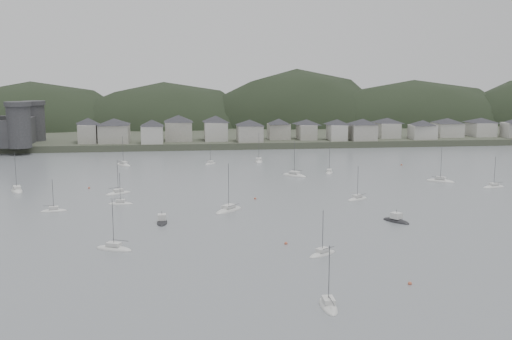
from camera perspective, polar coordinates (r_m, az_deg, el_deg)
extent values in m
plane|color=slate|center=(114.55, 4.75, -8.97)|extent=(900.00, 900.00, 0.00)
cube|color=#383D2D|center=(403.52, -3.92, 4.34)|extent=(900.00, 250.00, 3.00)
ellipsoid|color=black|center=(391.16, -20.14, 1.93)|extent=(138.98, 92.48, 81.13)
ellipsoid|color=black|center=(382.14, -8.55, 2.26)|extent=(132.08, 90.41, 79.74)
ellipsoid|color=black|center=(389.42, 3.76, 2.07)|extent=(133.88, 88.37, 101.41)
ellipsoid|color=black|center=(405.44, 14.42, 2.42)|extent=(165.81, 81.78, 82.55)
cylinder|color=#323235|center=(282.06, -21.39, 3.77)|extent=(10.00, 10.00, 18.00)
cylinder|color=#323235|center=(309.22, -20.13, 4.18)|extent=(10.00, 10.00, 17.00)
cube|color=#323235|center=(295.86, -20.70, 3.45)|extent=(3.50, 30.00, 12.00)
cube|color=gray|center=(292.83, -15.45, 3.33)|extent=(8.34, 12.91, 8.59)
pyramid|color=#26262B|center=(292.32, -15.49, 4.46)|extent=(15.78, 15.78, 3.01)
cube|color=gray|center=(290.75, -13.18, 3.35)|extent=(13.68, 13.35, 8.36)
pyramid|color=#26262B|center=(290.25, -13.22, 4.46)|extent=(20.07, 20.07, 2.93)
cube|color=#B7B4AB|center=(284.17, -9.72, 3.31)|extent=(9.78, 10.20, 8.08)
pyramid|color=#26262B|center=(283.67, -9.75, 4.40)|extent=(14.83, 14.83, 2.83)
cube|color=gray|center=(293.42, -7.29, 3.65)|extent=(12.59, 13.33, 9.09)
pyramid|color=#26262B|center=(292.89, -7.31, 4.84)|extent=(19.24, 19.24, 3.18)
cube|color=#B7B4AB|center=(292.39, -3.80, 3.66)|extent=(10.74, 12.17, 8.87)
pyramid|color=#26262B|center=(291.87, -3.81, 4.83)|extent=(17.01, 17.01, 3.10)
cube|color=gray|center=(287.29, -0.59, 3.46)|extent=(11.63, 12.09, 7.69)
pyramid|color=#26262B|center=(286.81, -0.59, 4.49)|extent=(17.61, 17.61, 2.69)
cube|color=gray|center=(297.95, 2.15, 3.64)|extent=(10.37, 9.35, 7.44)
pyramid|color=#26262B|center=(297.51, 2.16, 4.60)|extent=(14.65, 14.65, 2.60)
cube|color=gray|center=(298.07, 4.77, 3.59)|extent=(8.24, 12.20, 7.22)
pyramid|color=#26262B|center=(297.64, 4.78, 4.53)|extent=(15.17, 15.17, 2.53)
cube|color=#B7B4AB|center=(296.18, 7.61, 3.53)|extent=(8.06, 10.91, 7.46)
pyramid|color=#26262B|center=(295.73, 7.63, 4.50)|extent=(14.08, 14.08, 2.61)
cube|color=gray|center=(298.12, 9.98, 3.53)|extent=(11.73, 11.78, 7.66)
pyramid|color=#26262B|center=(297.67, 10.01, 4.52)|extent=(17.46, 17.46, 2.68)
cube|color=#B7B4AB|center=(312.40, 12.23, 3.69)|extent=(10.19, 13.02, 7.33)
pyramid|color=#26262B|center=(311.98, 12.26, 4.59)|extent=(17.23, 17.23, 2.57)
cube|color=#B7B4AB|center=(309.52, 15.38, 3.47)|extent=(11.70, 9.81, 6.88)
pyramid|color=#26262B|center=(309.11, 15.41, 4.33)|extent=(15.97, 15.97, 2.41)
cube|color=#B7B4AB|center=(324.32, 17.54, 3.63)|extent=(12.83, 12.48, 7.00)
pyramid|color=#26262B|center=(323.93, 17.58, 4.46)|extent=(18.79, 18.79, 2.45)
cube|color=#B7B4AB|center=(332.84, 20.38, 3.62)|extent=(11.07, 13.50, 6.97)
pyramid|color=#26262B|center=(332.46, 20.42, 4.42)|extent=(18.25, 18.25, 2.44)
ellipsoid|color=silver|center=(96.06, 6.82, -12.63)|extent=(2.68, 7.71, 1.53)
cube|color=silver|center=(95.67, 6.83, -12.04)|extent=(1.76, 2.73, 0.70)
cylinder|color=#3F3F42|center=(94.34, 6.88, -9.85)|extent=(0.12, 0.12, 9.55)
cylinder|color=#3F3F42|center=(94.24, 7.07, -12.02)|extent=(0.20, 3.44, 0.10)
ellipsoid|color=silver|center=(210.19, 3.62, -0.56)|extent=(8.95, 9.11, 1.94)
cube|color=silver|center=(209.98, 3.62, -0.22)|extent=(3.88, 3.91, 0.70)
cylinder|color=#3F3F42|center=(209.23, 3.64, 1.12)|extent=(0.12, 0.12, 12.09)
cylinder|color=#3F3F42|center=(211.33, 3.89, -0.01)|extent=(3.10, 3.20, 0.10)
ellipsoid|color=silver|center=(173.63, 9.51, -2.75)|extent=(7.63, 5.87, 1.49)
cube|color=silver|center=(173.42, 9.52, -2.41)|extent=(3.08, 2.75, 0.70)
cylinder|color=#3F3F42|center=(172.70, 9.55, -1.19)|extent=(0.12, 0.12, 9.32)
cylinder|color=#3F3F42|center=(172.99, 9.95, -2.27)|extent=(2.93, 1.81, 0.10)
ellipsoid|color=silver|center=(121.35, 6.26, -7.92)|extent=(7.10, 5.80, 1.41)
cube|color=silver|center=(121.05, 6.27, -7.46)|extent=(2.91, 2.66, 0.70)
cylinder|color=#3F3F42|center=(120.09, 6.30, -5.84)|extent=(0.12, 0.12, 8.81)
cylinder|color=#3F3F42|center=(120.48, 6.84, -7.28)|extent=(2.69, 1.85, 0.10)
ellipsoid|color=silver|center=(203.06, 21.45, -1.53)|extent=(7.96, 3.81, 1.53)
cube|color=silver|center=(202.88, 21.47, -1.24)|extent=(2.94, 2.15, 0.70)
cylinder|color=#3F3F42|center=(202.25, 21.53, -0.16)|extent=(0.12, 0.12, 9.56)
cylinder|color=#3F3F42|center=(203.21, 21.84, -1.09)|extent=(3.40, 0.73, 0.10)
ellipsoid|color=silver|center=(169.35, -12.62, -3.15)|extent=(6.96, 2.78, 1.36)
cube|color=silver|center=(169.15, -12.63, -2.83)|extent=(2.50, 1.70, 0.70)
cylinder|color=#3F3F42|center=(168.48, -12.67, -1.69)|extent=(0.12, 0.12, 8.48)
cylinder|color=#3F3F42|center=(169.05, -13.05, -2.66)|extent=(3.05, 0.38, 0.10)
ellipsoid|color=silver|center=(165.41, -18.47, -3.71)|extent=(6.83, 3.02, 1.32)
cube|color=silver|center=(165.20, -18.49, -3.38)|extent=(2.49, 1.76, 0.70)
cylinder|color=#3F3F42|center=(164.54, -18.55, -2.26)|extent=(0.12, 0.12, 8.24)
cylinder|color=#3F3F42|center=(165.48, -18.89, -3.19)|extent=(2.95, 0.52, 0.10)
ellipsoid|color=silver|center=(207.98, 16.94, -1.05)|extent=(9.14, 7.94, 1.85)
cube|color=silver|center=(207.78, 16.95, -0.72)|extent=(3.80, 3.57, 0.70)
cylinder|color=#3F3F42|center=(207.05, 17.01, 0.56)|extent=(0.12, 0.12, 11.54)
cylinder|color=#3F3F42|center=(206.24, 16.74, -0.62)|extent=(3.37, 2.60, 0.10)
ellipsoid|color=silver|center=(196.84, -21.56, -1.86)|extent=(6.23, 9.90, 1.89)
cube|color=silver|center=(196.62, -21.58, -1.51)|extent=(3.13, 3.83, 0.70)
cylinder|color=#3F3F42|center=(195.83, -21.66, -0.12)|extent=(0.12, 0.12, 11.81)
cylinder|color=#3F3F42|center=(195.17, -21.88, -1.44)|extent=(1.63, 4.00, 0.10)
ellipsoid|color=silver|center=(238.99, -12.36, 0.43)|extent=(7.60, 8.79, 1.77)
cube|color=silver|center=(238.81, -12.37, 0.71)|extent=(3.42, 3.65, 0.70)
cylinder|color=#3F3F42|center=(238.20, -12.41, 1.79)|extent=(0.12, 0.12, 11.08)
cylinder|color=#3F3F42|center=(237.56, -12.63, 0.79)|extent=(2.48, 3.25, 0.10)
ellipsoid|color=silver|center=(242.52, 0.27, 0.77)|extent=(3.93, 9.39, 1.82)
cube|color=silver|center=(242.34, 0.27, 1.06)|extent=(2.35, 3.40, 0.70)
cylinder|color=#3F3F42|center=(241.73, 0.27, 2.14)|extent=(0.12, 0.12, 11.39)
cylinder|color=#3F3F42|center=(243.84, 0.18, 1.24)|extent=(0.56, 4.09, 0.10)
ellipsoid|color=silver|center=(157.46, -2.58, -3.87)|extent=(9.09, 9.36, 1.98)
cube|color=silver|center=(157.17, -2.58, -3.41)|extent=(3.96, 4.01, 0.70)
cylinder|color=#3F3F42|center=(156.14, -2.60, -1.61)|extent=(0.12, 0.12, 12.36)
cylinder|color=#3F3F42|center=(155.89, -2.10, -3.31)|extent=(3.13, 3.30, 0.10)
ellipsoid|color=silver|center=(237.60, -4.31, 0.57)|extent=(5.50, 5.67, 1.20)
cube|color=silver|center=(237.47, -4.31, 0.79)|extent=(2.40, 2.43, 0.70)
cylinder|color=#3F3F42|center=(237.05, -4.32, 1.50)|extent=(0.12, 0.12, 7.48)
cylinder|color=#3F3F42|center=(238.13, -4.50, 0.94)|extent=(1.92, 2.03, 0.10)
ellipsoid|color=silver|center=(217.54, 6.90, -0.27)|extent=(4.65, 7.73, 1.47)
cube|color=silver|center=(217.37, 6.91, 0.00)|extent=(2.38, 2.97, 0.70)
cylinder|color=#3F3F42|center=(216.81, 6.93, 0.97)|extent=(0.12, 0.12, 9.21)
cylinder|color=#3F3F42|center=(218.38, 6.72, 0.19)|extent=(1.18, 3.16, 0.10)
ellipsoid|color=silver|center=(127.37, -13.21, -7.28)|extent=(8.44, 5.88, 1.62)
cube|color=silver|center=(127.07, -13.22, -6.80)|extent=(3.34, 2.85, 0.70)
cylinder|color=#3F3F42|center=(126.01, -13.29, -5.00)|extent=(0.12, 0.12, 10.15)
cylinder|color=#3F3F42|center=(127.39, -12.61, -6.48)|extent=(3.33, 1.69, 0.10)
ellipsoid|color=silver|center=(183.77, -12.82, -2.19)|extent=(8.11, 6.43, 1.60)
cube|color=silver|center=(183.56, -12.83, -1.86)|extent=(3.30, 2.98, 0.70)
cylinder|color=#3F3F42|center=(182.84, -12.87, -0.61)|extent=(0.12, 0.12, 9.98)
cylinder|color=#3F3F42|center=(184.34, -13.19, -1.65)|extent=(3.09, 2.01, 0.10)
ellipsoid|color=black|center=(150.26, 13.03, -4.74)|extent=(6.30, 7.73, 1.64)
cube|color=silver|center=(149.92, 13.05, -4.20)|extent=(2.97, 3.01, 1.40)
cylinder|color=#3F3F42|center=(149.71, 13.06, -3.86)|extent=(0.10, 0.10, 1.20)
ellipsoid|color=black|center=(146.96, -8.82, -4.93)|extent=(2.60, 6.91, 1.51)
cube|color=silver|center=(146.63, -8.84, -4.39)|extent=(1.96, 2.09, 1.40)
cylinder|color=#3F3F42|center=(146.42, -8.84, -4.05)|extent=(0.10, 0.10, 1.20)
sphere|color=#BA593E|center=(194.52, -15.42, -1.64)|extent=(0.70, 0.70, 0.70)
sphere|color=#BA593E|center=(107.90, 14.27, -10.31)|extent=(0.70, 0.70, 0.70)
sphere|color=#BA593E|center=(240.74, 13.52, 0.48)|extent=(0.70, 0.70, 0.70)
sphere|color=#BA593E|center=(171.94, -0.08, -2.71)|extent=(0.70, 0.70, 0.70)
sphere|color=#BA593E|center=(128.03, 2.83, -6.91)|extent=(0.70, 0.70, 0.70)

